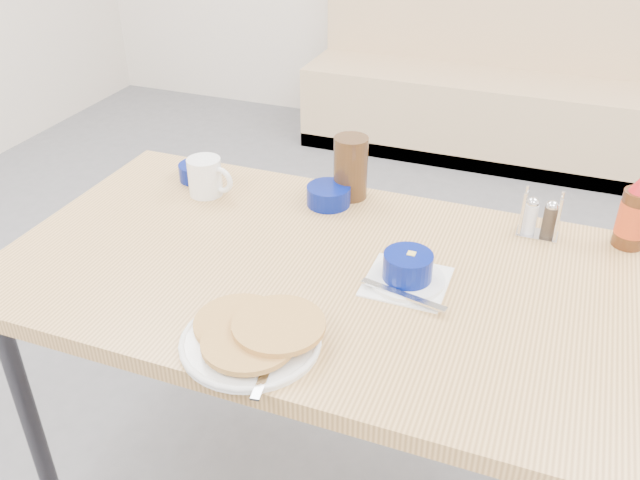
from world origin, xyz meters
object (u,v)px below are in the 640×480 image
(grits_setting, at_px, (407,271))
(coffee_mug, at_px, (206,176))
(creamer_bowl, at_px, (197,172))
(condiment_caddy, at_px, (540,220))
(amber_tumbler, at_px, (351,168))
(syrup_bottle, at_px, (635,215))
(dining_table, at_px, (316,289))
(butter_bowl, at_px, (329,196))
(booth_bench, at_px, (483,89))
(pancake_plate, at_px, (253,336))

(grits_setting, bearing_deg, coffee_mug, 160.76)
(creamer_bowl, bearing_deg, condiment_caddy, 1.71)
(creamer_bowl, bearing_deg, coffee_mug, -44.95)
(amber_tumbler, xyz_separation_m, syrup_bottle, (0.68, 0.00, -0.00))
(dining_table, bearing_deg, amber_tumbler, 96.28)
(syrup_bottle, bearing_deg, butter_bowl, -175.08)
(butter_bowl, bearing_deg, grits_setting, -44.15)
(creamer_bowl, distance_m, condiment_caddy, 0.90)
(booth_bench, bearing_deg, grits_setting, -85.42)
(butter_bowl, height_order, amber_tumbler, amber_tumbler)
(condiment_caddy, bearing_deg, booth_bench, 101.71)
(condiment_caddy, relative_size, syrup_bottle, 0.61)
(booth_bench, height_order, grits_setting, booth_bench)
(coffee_mug, relative_size, amber_tumbler, 0.78)
(dining_table, relative_size, condiment_caddy, 12.38)
(dining_table, relative_size, creamer_bowl, 13.94)
(pancake_plate, height_order, syrup_bottle, syrup_bottle)
(pancake_plate, bearing_deg, coffee_mug, 126.79)
(dining_table, height_order, creamer_bowl, creamer_bowl)
(coffee_mug, height_order, condiment_caddy, condiment_caddy)
(creamer_bowl, bearing_deg, butter_bowl, -1.00)
(creamer_bowl, bearing_deg, booth_bench, 78.45)
(amber_tumbler, bearing_deg, creamer_bowl, -172.60)
(booth_bench, height_order, condiment_caddy, booth_bench)
(dining_table, relative_size, amber_tumbler, 8.50)
(booth_bench, relative_size, pancake_plate, 6.92)
(creamer_bowl, relative_size, butter_bowl, 0.90)
(booth_bench, relative_size, dining_table, 1.36)
(coffee_mug, bearing_deg, creamer_bowl, 135.05)
(pancake_plate, distance_m, creamer_bowl, 0.72)
(booth_bench, relative_size, coffee_mug, 14.71)
(grits_setting, xyz_separation_m, condiment_caddy, (0.24, 0.30, 0.01))
(condiment_caddy, bearing_deg, pancake_plate, -126.92)
(coffee_mug, distance_m, creamer_bowl, 0.10)
(coffee_mug, height_order, grits_setting, coffee_mug)
(booth_bench, distance_m, dining_table, 2.56)
(booth_bench, bearing_deg, pancake_plate, -90.32)
(dining_table, distance_m, pancake_plate, 0.30)
(dining_table, xyz_separation_m, amber_tumbler, (-0.04, 0.34, 0.14))
(coffee_mug, relative_size, grits_setting, 0.68)
(coffee_mug, distance_m, grits_setting, 0.63)
(butter_bowl, bearing_deg, condiment_caddy, 3.73)
(condiment_caddy, bearing_deg, dining_table, -144.25)
(pancake_plate, height_order, condiment_caddy, condiment_caddy)
(pancake_plate, xyz_separation_m, grits_setting, (0.22, 0.30, 0.01))
(pancake_plate, relative_size, butter_bowl, 2.46)
(butter_bowl, distance_m, condiment_caddy, 0.52)
(amber_tumbler, bearing_deg, syrup_bottle, 0.00)
(butter_bowl, xyz_separation_m, condiment_caddy, (0.52, 0.03, 0.01))
(butter_bowl, bearing_deg, booth_bench, 88.11)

